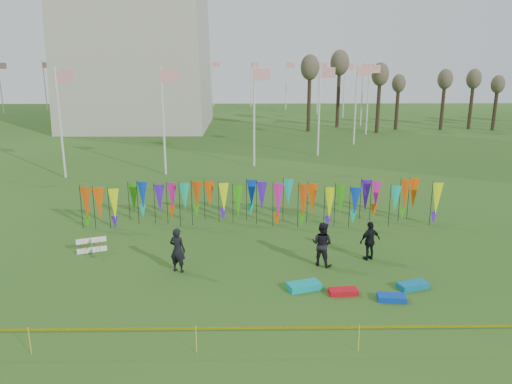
{
  "coord_description": "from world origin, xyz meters",
  "views": [
    {
      "loc": [
        -0.46,
        -16.07,
        8.64
      ],
      "look_at": [
        -0.12,
        6.0,
        2.63
      ],
      "focal_mm": 35.0,
      "sensor_mm": 36.0,
      "label": 1
    }
  ],
  "objects_px": {
    "box_kite": "(92,245)",
    "kite_bag_blue": "(392,298)",
    "person_mid": "(322,244)",
    "kite_bag_red": "(343,292)",
    "person_left": "(178,250)",
    "person_right": "(370,241)",
    "kite_bag_teal": "(413,285)",
    "kite_bag_turquoise": "(304,286)"
  },
  "relations": [
    {
      "from": "box_kite",
      "to": "person_right",
      "type": "distance_m",
      "value": 12.48
    },
    {
      "from": "person_mid",
      "to": "kite_bag_red",
      "type": "height_order",
      "value": "person_mid"
    },
    {
      "from": "person_mid",
      "to": "kite_bag_red",
      "type": "distance_m",
      "value": 2.89
    },
    {
      "from": "kite_bag_turquoise",
      "to": "kite_bag_red",
      "type": "distance_m",
      "value": 1.5
    },
    {
      "from": "kite_bag_blue",
      "to": "box_kite",
      "type": "bearing_deg",
      "value": 158.85
    },
    {
      "from": "person_mid",
      "to": "kite_bag_turquoise",
      "type": "bearing_deg",
      "value": 98.4
    },
    {
      "from": "person_left",
      "to": "kite_bag_red",
      "type": "xyz_separation_m",
      "value": [
        6.48,
        -2.16,
        -0.85
      ]
    },
    {
      "from": "kite_bag_blue",
      "to": "person_left",
      "type": "bearing_deg",
      "value": 161.73
    },
    {
      "from": "person_left",
      "to": "person_mid",
      "type": "relative_size",
      "value": 0.99
    },
    {
      "from": "kite_bag_blue",
      "to": "kite_bag_red",
      "type": "xyz_separation_m",
      "value": [
        -1.68,
        0.53,
        -0.01
      ]
    },
    {
      "from": "person_left",
      "to": "kite_bag_teal",
      "type": "distance_m",
      "value": 9.46
    },
    {
      "from": "person_mid",
      "to": "kite_bag_red",
      "type": "relative_size",
      "value": 1.78
    },
    {
      "from": "kite_bag_blue",
      "to": "kite_bag_red",
      "type": "bearing_deg",
      "value": 162.42
    },
    {
      "from": "person_left",
      "to": "person_right",
      "type": "relative_size",
      "value": 1.08
    },
    {
      "from": "kite_bag_blue",
      "to": "kite_bag_red",
      "type": "height_order",
      "value": "kite_bag_blue"
    },
    {
      "from": "box_kite",
      "to": "kite_bag_red",
      "type": "height_order",
      "value": "box_kite"
    },
    {
      "from": "kite_bag_red",
      "to": "kite_bag_teal",
      "type": "xyz_separation_m",
      "value": [
        2.78,
        0.46,
        0.01
      ]
    },
    {
      "from": "person_left",
      "to": "box_kite",
      "type": "bearing_deg",
      "value": -5.36
    },
    {
      "from": "person_left",
      "to": "kite_bag_red",
      "type": "bearing_deg",
      "value": -177.38
    },
    {
      "from": "kite_bag_blue",
      "to": "kite_bag_teal",
      "type": "xyz_separation_m",
      "value": [
        1.1,
        0.99,
        0.0
      ]
    },
    {
      "from": "person_left",
      "to": "kite_bag_blue",
      "type": "distance_m",
      "value": 8.64
    },
    {
      "from": "person_right",
      "to": "kite_bag_teal",
      "type": "xyz_separation_m",
      "value": [
        1.04,
        -2.83,
        -0.76
      ]
    },
    {
      "from": "kite_bag_turquoise",
      "to": "box_kite",
      "type": "bearing_deg",
      "value": 157.63
    },
    {
      "from": "person_right",
      "to": "kite_bag_turquoise",
      "type": "distance_m",
      "value": 4.33
    },
    {
      "from": "kite_bag_red",
      "to": "box_kite",
      "type": "bearing_deg",
      "value": 158.3
    },
    {
      "from": "box_kite",
      "to": "kite_bag_blue",
      "type": "distance_m",
      "value": 13.26
    },
    {
      "from": "person_right",
      "to": "kite_bag_red",
      "type": "height_order",
      "value": "person_right"
    },
    {
      "from": "person_left",
      "to": "person_right",
      "type": "xyz_separation_m",
      "value": [
        8.23,
        1.13,
        -0.07
      ]
    },
    {
      "from": "box_kite",
      "to": "kite_bag_red",
      "type": "distance_m",
      "value": 11.5
    },
    {
      "from": "person_right",
      "to": "kite_bag_red",
      "type": "xyz_separation_m",
      "value": [
        -1.75,
        -3.29,
        -0.78
      ]
    },
    {
      "from": "box_kite",
      "to": "kite_bag_teal",
      "type": "distance_m",
      "value": 13.99
    },
    {
      "from": "box_kite",
      "to": "kite_bag_blue",
      "type": "relative_size",
      "value": 0.73
    },
    {
      "from": "kite_bag_turquoise",
      "to": "person_right",
      "type": "bearing_deg",
      "value": 41.89
    },
    {
      "from": "person_right",
      "to": "kite_bag_teal",
      "type": "height_order",
      "value": "person_right"
    },
    {
      "from": "person_right",
      "to": "kite_bag_blue",
      "type": "bearing_deg",
      "value": 64.85
    },
    {
      "from": "box_kite",
      "to": "kite_bag_teal",
      "type": "xyz_separation_m",
      "value": [
        13.47,
        -3.79,
        -0.26
      ]
    },
    {
      "from": "box_kite",
      "to": "kite_bag_turquoise",
      "type": "distance_m",
      "value": 10.01
    },
    {
      "from": "box_kite",
      "to": "kite_bag_red",
      "type": "relative_size",
      "value": 0.69
    },
    {
      "from": "box_kite",
      "to": "kite_bag_teal",
      "type": "height_order",
      "value": "box_kite"
    },
    {
      "from": "kite_bag_turquoise",
      "to": "kite_bag_red",
      "type": "relative_size",
      "value": 1.17
    },
    {
      "from": "box_kite",
      "to": "person_mid",
      "type": "distance_m",
      "value": 10.38
    },
    {
      "from": "person_right",
      "to": "kite_bag_turquoise",
      "type": "height_order",
      "value": "person_right"
    }
  ]
}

